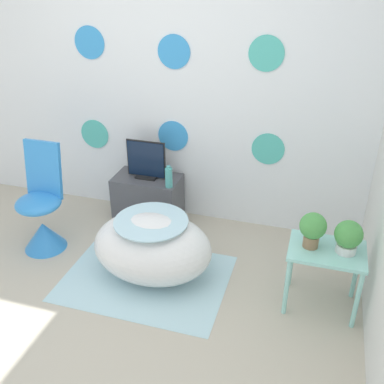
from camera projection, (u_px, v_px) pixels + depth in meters
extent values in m
plane|color=#BCB29E|center=(87.00, 349.00, 2.85)|extent=(12.00, 12.00, 0.00)
cube|color=white|center=(175.00, 77.00, 3.76)|extent=(4.37, 0.04, 2.60)
cylinder|color=#4CBFB2|center=(95.00, 134.00, 4.22)|extent=(0.28, 0.01, 0.28)
cylinder|color=#3899E5|center=(173.00, 136.00, 3.99)|extent=(0.28, 0.01, 0.28)
cylinder|color=#4CBFB2|center=(268.00, 149.00, 3.78)|extent=(0.28, 0.01, 0.28)
cylinder|color=#3899E5|center=(89.00, 43.00, 3.81)|extent=(0.28, 0.01, 0.28)
cylinder|color=#3899E5|center=(174.00, 52.00, 3.64)|extent=(0.28, 0.01, 0.28)
cylinder|color=#4CBFB2|center=(266.00, 54.00, 3.43)|extent=(0.28, 0.01, 0.28)
cube|color=silver|center=(146.00, 278.00, 3.46)|extent=(1.24, 0.92, 0.01)
ellipsoid|color=white|center=(152.00, 247.00, 3.39)|extent=(0.91, 0.67, 0.51)
cylinder|color=#B2DBEA|center=(151.00, 221.00, 3.28)|extent=(0.55, 0.55, 0.01)
cone|color=#338CE0|center=(44.00, 235.00, 3.78)|extent=(0.35, 0.35, 0.24)
ellipsoid|color=#338CE0|center=(38.00, 203.00, 3.63)|extent=(0.37, 0.37, 0.13)
cube|color=#338CE0|center=(43.00, 170.00, 3.63)|extent=(0.31, 0.10, 0.48)
cube|color=#4C4C51|center=(148.00, 198.00, 4.13)|extent=(0.59, 0.35, 0.44)
cube|color=white|center=(141.00, 200.00, 3.95)|extent=(0.51, 0.01, 0.12)
cube|color=black|center=(147.00, 176.00, 4.03)|extent=(0.19, 0.12, 0.02)
cube|color=black|center=(146.00, 159.00, 3.95)|extent=(0.36, 0.01, 0.34)
cube|color=#0F1E38|center=(146.00, 159.00, 3.94)|extent=(0.34, 0.01, 0.32)
cylinder|color=#51B2AD|center=(169.00, 178.00, 3.83)|extent=(0.06, 0.06, 0.17)
cylinder|color=#51B2AD|center=(168.00, 167.00, 3.78)|extent=(0.03, 0.03, 0.02)
cube|color=#99E0D8|center=(327.00, 251.00, 2.99)|extent=(0.50, 0.37, 0.02)
cylinder|color=#99E0D8|center=(287.00, 287.00, 3.03)|extent=(0.03, 0.03, 0.45)
cylinder|color=#99E0D8|center=(357.00, 300.00, 2.91)|extent=(0.03, 0.03, 0.45)
cylinder|color=#99E0D8|center=(291.00, 260.00, 3.29)|extent=(0.03, 0.03, 0.45)
cylinder|color=#99E0D8|center=(356.00, 271.00, 3.18)|extent=(0.03, 0.03, 0.45)
cylinder|color=#8C6B4C|center=(311.00, 241.00, 2.99)|extent=(0.10, 0.10, 0.09)
sphere|color=#4C9E4C|center=(313.00, 226.00, 2.94)|extent=(0.18, 0.18, 0.18)
cylinder|color=white|center=(346.00, 248.00, 2.94)|extent=(0.13, 0.13, 0.06)
sphere|color=#4C9E4C|center=(349.00, 234.00, 2.89)|extent=(0.18, 0.18, 0.18)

